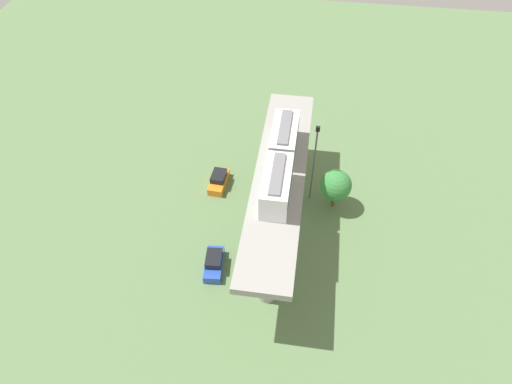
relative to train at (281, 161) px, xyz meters
name	(u,v)px	position (x,y,z in m)	size (l,w,h in m)	color
ground_plane	(277,226)	(0.00, -0.34, -9.92)	(120.00, 120.00, 0.00)	#5B7A4C
viaduct	(279,189)	(0.00, -0.34, -3.67)	(5.20, 28.00, 8.38)	#999691
train	(281,161)	(0.00, 0.00, 0.00)	(2.64, 13.55, 3.24)	white
parked_car_blue	(214,263)	(-5.99, -6.87, -9.17)	(2.16, 4.34, 1.76)	#284CB7
parked_car_orange	(219,180)	(-7.95, 5.33, -9.17)	(2.05, 4.30, 1.76)	orange
tree_near_viaduct	(336,185)	(6.18, 3.84, -6.48)	(3.66, 3.66, 5.28)	brown
signal_post	(314,161)	(3.40, 4.70, -3.89)	(0.44, 0.28, 10.98)	#4C4C51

